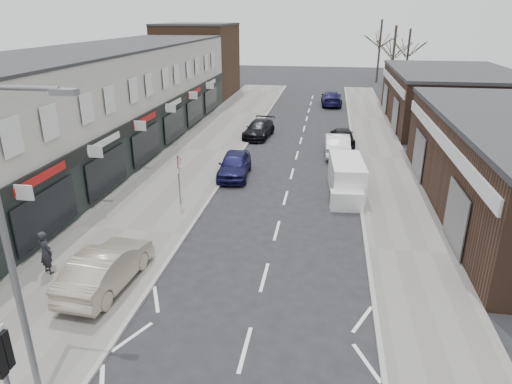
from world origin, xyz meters
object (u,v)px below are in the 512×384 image
at_px(parked_car_right_c, 331,98).
at_px(parked_car_right_b, 342,136).
at_px(parked_car_left_a, 234,165).
at_px(traffic_light, 2,364).
at_px(street_lamp, 13,242).
at_px(parked_car_left_b, 259,129).
at_px(parked_car_right_a, 337,144).
at_px(white_van, 346,179).
at_px(sedan_on_pavement, 107,267).
at_px(warning_sign, 179,165).
at_px(pedestrian, 46,252).

bearing_deg(parked_car_right_c, parked_car_right_b, 90.28).
height_order(parked_car_left_a, parked_car_right_b, parked_car_left_a).
height_order(traffic_light, street_lamp, street_lamp).
distance_m(parked_car_left_b, parked_car_right_b, 6.68).
distance_m(traffic_light, parked_car_left_a, 19.09).
xyz_separation_m(parked_car_right_a, parked_car_right_c, (-0.52, 18.70, -0.00)).
bearing_deg(parked_car_right_b, parked_car_right_c, -91.72).
xyz_separation_m(traffic_light, white_van, (7.57, 17.13, -1.53)).
bearing_deg(sedan_on_pavement, warning_sign, -88.15).
bearing_deg(sedan_on_pavement, parked_car_right_a, -110.34).
bearing_deg(traffic_light, sedan_on_pavement, 98.97).
height_order(sedan_on_pavement, parked_car_right_a, sedan_on_pavement).
distance_m(white_van, parked_car_right_c, 26.19).
bearing_deg(pedestrian, street_lamp, 146.30).
height_order(parked_car_left_b, parked_car_right_b, parked_car_right_b).
xyz_separation_m(parked_car_left_a, parked_car_right_c, (5.60, 24.30, 0.01)).
distance_m(parked_car_left_b, parked_car_right_a, 7.30).
distance_m(street_lamp, pedestrian, 7.59).
height_order(parked_car_left_a, parked_car_left_b, parked_car_left_a).
distance_m(traffic_light, pedestrian, 7.91).
bearing_deg(pedestrian, warning_sign, -87.45).
height_order(street_lamp, warning_sign, street_lamp).
relative_size(sedan_on_pavement, parked_car_right_a, 0.97).
bearing_deg(street_lamp, parked_car_right_b, 73.55).
relative_size(street_lamp, pedestrian, 4.69).
bearing_deg(parked_car_right_c, parked_car_right_a, 88.64).
xyz_separation_m(white_van, parked_car_left_b, (-6.57, 11.44, -0.22)).
xyz_separation_m(pedestrian, parked_car_right_c, (10.24, 36.42, -0.22)).
distance_m(traffic_light, parked_car_right_c, 43.83).
height_order(street_lamp, parked_car_left_a, street_lamp).
bearing_deg(parked_car_right_a, parked_car_right_b, -101.19).
bearing_deg(parked_car_right_c, street_lamp, 77.97).
bearing_deg(pedestrian, parked_car_left_b, -77.57).
relative_size(warning_sign, parked_car_left_b, 0.59).
relative_size(sedan_on_pavement, parked_car_left_b, 0.98).
relative_size(warning_sign, parked_car_right_a, 0.59).
height_order(parked_car_right_a, parked_car_right_b, parked_car_right_a).
xyz_separation_m(pedestrian, parked_car_right_a, (10.76, 17.72, -0.22)).
bearing_deg(pedestrian, parked_car_right_b, -94.40).
bearing_deg(parked_car_left_b, sedan_on_pavement, -89.44).
distance_m(traffic_light, parked_car_right_b, 28.16).
distance_m(pedestrian, parked_car_right_c, 37.83).
bearing_deg(parked_car_right_a, white_van, 91.30).
xyz_separation_m(street_lamp, parked_car_right_c, (6.73, 42.08, -3.87)).
bearing_deg(white_van, warning_sign, -163.76).
distance_m(parked_car_right_b, parked_car_right_c, 16.24).
height_order(warning_sign, white_van, warning_sign).
xyz_separation_m(sedan_on_pavement, pedestrian, (-2.63, 0.47, 0.12)).
xyz_separation_m(parked_car_left_b, parked_car_right_c, (5.60, 14.73, 0.09)).
xyz_separation_m(traffic_light, parked_car_right_c, (6.60, 43.30, -1.66)).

